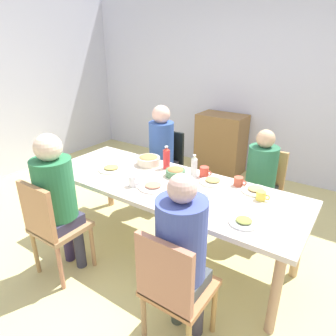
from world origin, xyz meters
The scene contains 27 objects.
ground_plane centered at (0.00, 0.00, 0.00)m, with size 7.31×7.31×0.00m, color #CDC07D.
wall_back centered at (0.00, 2.39, 1.30)m, with size 6.33×0.12×2.60m, color silver.
dining_table centered at (0.00, 0.00, 0.65)m, with size 2.40×0.87×0.72m.
chair_0 centered at (-0.60, 0.81, 0.51)m, with size 0.40×0.40×0.90m.
person_0 centered at (-0.60, 0.72, 0.74)m, with size 0.30×0.30×1.24m.
chair_1 centered at (0.60, -0.81, 0.51)m, with size 0.40×0.40×0.90m.
person_1 centered at (0.60, -0.72, 0.73)m, with size 0.31×0.31×1.23m.
chair_2 centered at (-0.60, -0.81, 0.51)m, with size 0.40×0.40×0.90m.
person_2 centered at (-0.60, -0.72, 0.76)m, with size 0.32×0.32×1.26m.
chair_3 centered at (0.60, 0.81, 0.51)m, with size 0.40×0.40×0.90m.
person_3 centered at (0.60, 0.72, 0.68)m, with size 0.30×0.30×1.14m.
plate_0 centered at (0.70, 0.29, 0.74)m, with size 0.24×0.24×0.04m.
plate_1 centered at (-0.06, -0.14, 0.74)m, with size 0.26×0.26×0.04m.
plate_2 centered at (0.80, -0.23, 0.74)m, with size 0.21×0.21×0.04m.
plate_3 centered at (-0.64, -0.06, 0.74)m, with size 0.26×0.26×0.04m.
plate_4 centered at (0.27, -0.14, 0.74)m, with size 0.25×0.25×0.04m.
plate_5 centered at (0.32, 0.25, 0.74)m, with size 0.24×0.24×0.04m.
bowl_0 centered at (-0.04, 0.18, 0.76)m, with size 0.19×0.19×0.08m.
bowl_1 centered at (-0.42, 0.26, 0.77)m, with size 0.24×0.24×0.10m.
cup_0 centered at (-0.22, -0.22, 0.77)m, with size 0.11×0.07×0.10m.
cup_1 centered at (0.78, 0.17, 0.76)m, with size 0.11×0.08×0.07m.
cup_2 centered at (0.53, 0.31, 0.76)m, with size 0.12×0.08×0.08m.
cup_3 centered at (0.42, -0.12, 0.77)m, with size 0.12×0.08×0.10m.
cup_4 centered at (0.20, 0.31, 0.77)m, with size 0.12×0.08×0.10m.
bottle_0 centered at (0.14, 0.22, 0.83)m, with size 0.06×0.06×0.24m.
bottle_1 centered at (-0.21, 0.28, 0.83)m, with size 0.07×0.07×0.23m.
side_cabinet centered at (-0.45, 2.09, 0.45)m, with size 0.70×0.44×0.90m, color olive.
Camera 1 is at (1.37, -1.99, 1.89)m, focal length 32.17 mm.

